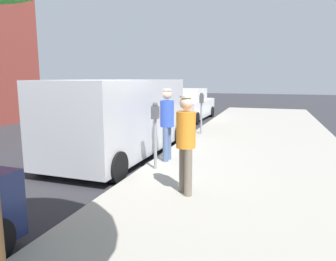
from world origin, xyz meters
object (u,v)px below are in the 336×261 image
(parking_meter_near, at_px, (155,124))
(parked_van, at_px, (122,116))
(pedestrian_in_blue, at_px, (167,120))
(parking_meter_far, at_px, (201,106))
(pedestrian_in_orange, at_px, (186,138))
(parked_sedan_ahead, at_px, (188,106))

(parking_meter_near, relative_size, parked_van, 0.29)
(pedestrian_in_blue, relative_size, parked_van, 0.34)
(parking_meter_near, bearing_deg, parking_meter_far, 90.00)
(parking_meter_near, height_order, pedestrian_in_orange, pedestrian_in_orange)
(parking_meter_far, distance_m, parked_sedan_ahead, 5.04)
(pedestrian_in_orange, bearing_deg, parking_meter_near, 129.30)
(parking_meter_far, relative_size, pedestrian_in_orange, 0.87)
(pedestrian_in_blue, distance_m, parked_sedan_ahead, 8.96)
(parked_van, relative_size, parked_sedan_ahead, 1.17)
(parking_meter_near, height_order, parking_meter_far, same)
(parking_meter_near, relative_size, parking_meter_far, 1.00)
(parking_meter_far, height_order, pedestrian_in_blue, pedestrian_in_blue)
(parking_meter_far, xyz_separation_m, parked_van, (-1.50, -3.52, -0.03))
(pedestrian_in_blue, distance_m, pedestrian_in_orange, 2.31)
(parking_meter_near, xyz_separation_m, pedestrian_in_blue, (0.02, 0.78, 0.00))
(pedestrian_in_orange, bearing_deg, parked_van, 134.35)
(pedestrian_in_orange, bearing_deg, pedestrian_in_blue, 116.62)
(pedestrian_in_blue, relative_size, pedestrian_in_orange, 1.02)
(parked_van, bearing_deg, parked_sedan_ahead, 91.52)
(parking_meter_near, bearing_deg, pedestrian_in_orange, -50.70)
(parking_meter_far, height_order, parked_sedan_ahead, parking_meter_far)
(pedestrian_in_orange, distance_m, parked_van, 3.65)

